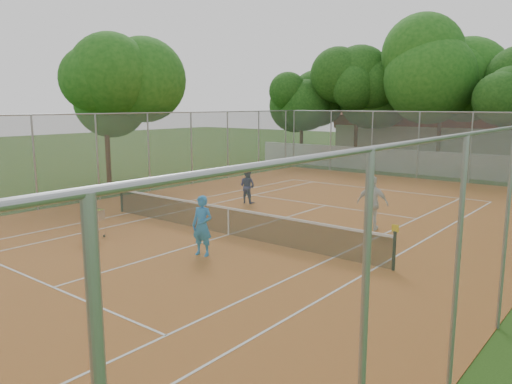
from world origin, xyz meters
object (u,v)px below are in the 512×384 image
Objects in this scene: tennis_net at (228,221)px; player_far_left at (247,186)px; clubhouse at (450,132)px; player_near at (202,226)px; player_far_right at (373,203)px; ball_hopper at (95,223)px.

player_far_left reaches higher than tennis_net.
clubhouse is 31.39m from player_near.
clubhouse is at bearing 93.95° from tennis_net.
player_near is 0.93× the size of player_far_right.
player_far_left is at bearing -17.05° from player_far_right.
player_near is (0.96, -2.22, 0.40)m from tennis_net.
player_near reaches higher than tennis_net.
tennis_net is 4.44m from ball_hopper.
player_far_left is 1.46× the size of ball_hopper.
player_far_left is 6.63m from player_far_right.
clubhouse reaches higher than player_far_left.
clubhouse reaches higher than player_far_right.
player_far_left is 7.79m from ball_hopper.
player_far_right is (5.49, -25.27, -1.22)m from clubhouse.
player_near is 4.26m from ball_hopper.
player_far_left is (-1.07, -24.30, -1.41)m from clubhouse.
player_far_left is at bearing -92.51° from clubhouse.
tennis_net is at bearing -86.05° from clubhouse.
ball_hopper is at bearing 179.94° from player_near.
player_near is at bearing -66.54° from tennis_net.
player_far_right is (3.49, 3.73, 0.47)m from tennis_net.
tennis_net is at bearing 66.26° from ball_hopper.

